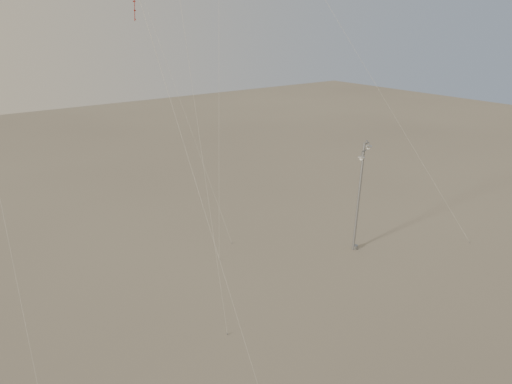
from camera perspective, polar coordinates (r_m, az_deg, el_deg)
ground at (r=28.70m, az=9.66°, el=-15.36°), size 160.00×160.00×0.00m
street_lamp at (r=36.23m, az=11.77°, el=-0.14°), size 1.57×0.84×8.16m
kite_3 at (r=19.00m, az=-9.48°, el=9.21°), size 2.34×6.08×17.68m
kite_4 at (r=39.97m, az=9.68°, el=18.05°), size 6.98×14.11×21.77m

